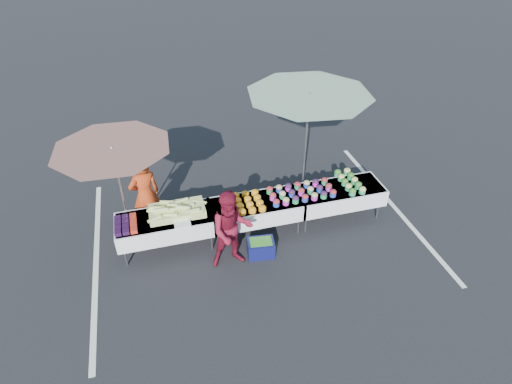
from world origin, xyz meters
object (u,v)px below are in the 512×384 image
object	(u,v)px
table_center	(256,209)
customer	(232,230)
umbrella_right	(309,104)
vendor	(145,195)
storage_bin	(261,247)
table_left	(166,224)
table_right	(339,195)
umbrella_left	(113,157)

from	to	relation	value
table_center	customer	bearing A→B (deg)	-131.58
table_center	umbrella_right	distance (m)	2.33
vendor	customer	world-z (taller)	vendor
vendor	storage_bin	bearing A→B (deg)	127.64
table_left	table_center	size ratio (longest dim) A/B	1.00
table_left	storage_bin	distance (m)	1.88
customer	storage_bin	size ratio (longest dim) A/B	2.92
vendor	table_left	bearing A→B (deg)	95.31
table_right	umbrella_left	xyz separation A→B (m)	(-4.30, 0.42, 1.38)
table_center	table_right	world-z (taller)	same
table_center	vendor	size ratio (longest dim) A/B	1.10
table_center	storage_bin	bearing A→B (deg)	-97.83
table_right	table_left	bearing A→B (deg)	180.00
table_left	umbrella_left	world-z (taller)	umbrella_left
umbrella_right	vendor	bearing A→B (deg)	-178.51
table_center	customer	distance (m)	1.03
table_center	vendor	xyz separation A→B (m)	(-2.10, 0.71, 0.26)
table_center	table_right	xyz separation A→B (m)	(1.80, 0.00, 0.00)
vendor	umbrella_left	world-z (taller)	umbrella_left
table_center	storage_bin	size ratio (longest dim) A/B	3.35
table_center	customer	xyz separation A→B (m)	(-0.67, -0.75, 0.23)
umbrella_left	table_left	bearing A→B (deg)	-31.12
storage_bin	table_center	bearing A→B (deg)	89.41
vendor	umbrella_left	xyz separation A→B (m)	(-0.40, -0.29, 1.12)
vendor	table_center	bearing A→B (deg)	143.86
table_right	vendor	xyz separation A→B (m)	(-3.90, 0.71, 0.26)
customer	vendor	bearing A→B (deg)	135.96
umbrella_left	storage_bin	xyz separation A→B (m)	(2.41, -1.11, -1.79)
customer	umbrella_right	world-z (taller)	umbrella_right
umbrella_left	storage_bin	bearing A→B (deg)	-24.80
customer	storage_bin	world-z (taller)	customer
customer	table_right	bearing A→B (deg)	18.45
table_left	customer	distance (m)	1.38
table_left	umbrella_right	size ratio (longest dim) A/B	0.60
umbrella_right	storage_bin	bearing A→B (deg)	-133.20
umbrella_right	storage_bin	world-z (taller)	umbrella_right
umbrella_left	storage_bin	world-z (taller)	umbrella_left
vendor	umbrella_right	distance (m)	3.72
table_center	umbrella_left	world-z (taller)	umbrella_left
storage_bin	table_left	bearing A→B (deg)	165.25
table_center	storage_bin	xyz separation A→B (m)	(-0.09, -0.69, -0.41)
vendor	umbrella_right	world-z (taller)	umbrella_right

